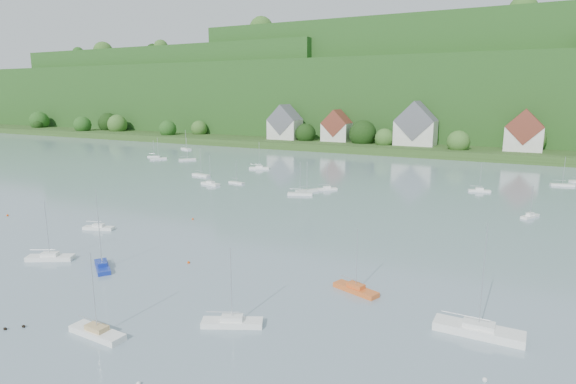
% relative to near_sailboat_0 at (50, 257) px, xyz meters
% --- Properties ---
extents(far_shore_strip, '(600.00, 60.00, 3.00)m').
position_rel_near_sailboat_0_xyz_m(far_shore_strip, '(13.79, 167.06, 1.04)').
color(far_shore_strip, '#2D491B').
rests_on(far_shore_strip, ground).
extents(forested_ridge, '(620.00, 181.22, 69.89)m').
position_rel_near_sailboat_0_xyz_m(forested_ridge, '(14.18, 235.63, 22.43)').
color(forested_ridge, '#164014').
rests_on(forested_ridge, ground).
extents(village_building_0, '(14.00, 10.40, 16.00)m').
position_rel_near_sailboat_0_xyz_m(village_building_0, '(-41.21, 154.06, 9.05)').
color(village_building_0, beige).
rests_on(village_building_0, far_shore_strip).
extents(village_building_1, '(12.00, 9.36, 14.00)m').
position_rel_near_sailboat_0_xyz_m(village_building_1, '(-16.21, 156.06, 8.29)').
color(village_building_1, beige).
rests_on(village_building_1, far_shore_strip).
extents(village_building_2, '(16.00, 11.44, 18.00)m').
position_rel_near_sailboat_0_xyz_m(village_building_2, '(18.79, 155.06, 9.81)').
color(village_building_2, beige).
rests_on(village_building_2, far_shore_strip).
extents(village_building_3, '(13.00, 10.40, 15.50)m').
position_rel_near_sailboat_0_xyz_m(village_building_3, '(58.79, 153.06, 8.97)').
color(village_building_3, beige).
rests_on(village_building_3, far_shore_strip).
extents(near_sailboat_0, '(6.66, 4.76, 8.88)m').
position_rel_near_sailboat_0_xyz_m(near_sailboat_0, '(0.00, 0.00, 0.00)').
color(near_sailboat_0, white).
rests_on(near_sailboat_0, ground).
extents(near_sailboat_1, '(5.72, 4.84, 7.96)m').
position_rel_near_sailboat_0_xyz_m(near_sailboat_1, '(9.65, 0.88, -0.03)').
color(near_sailboat_1, '#162C9A').
rests_on(near_sailboat_1, ground).
extents(near_sailboat_2, '(6.57, 2.15, 8.75)m').
position_rel_near_sailboat_0_xyz_m(near_sailboat_2, '(23.97, -12.61, -0.00)').
color(near_sailboat_2, white).
rests_on(near_sailboat_2, ground).
extents(near_sailboat_3, '(6.51, 4.37, 8.60)m').
position_rel_near_sailboat_0_xyz_m(near_sailboat_3, '(34.84, -4.67, -0.01)').
color(near_sailboat_3, white).
rests_on(near_sailboat_3, ground).
extents(near_sailboat_4, '(8.65, 2.52, 11.64)m').
position_rel_near_sailboat_0_xyz_m(near_sailboat_4, '(57.96, 5.02, 0.09)').
color(near_sailboat_4, white).
rests_on(near_sailboat_4, ground).
extents(near_sailboat_5, '(6.18, 3.55, 8.05)m').
position_rel_near_sailboat_0_xyz_m(near_sailboat_5, '(43.52, 9.43, -0.02)').
color(near_sailboat_5, orange).
rests_on(near_sailboat_5, ground).
extents(near_sailboat_6, '(5.66, 3.24, 7.37)m').
position_rel_near_sailboat_0_xyz_m(near_sailboat_6, '(-6.41, 14.48, -0.04)').
color(near_sailboat_6, white).
rests_on(near_sailboat_6, ground).
extents(mooring_buoy_2, '(0.39, 0.39, 0.39)m').
position_rel_near_sailboat_0_xyz_m(mooring_buoy_2, '(18.88, 8.09, -0.46)').
color(mooring_buoy_2, '#F94A02').
rests_on(mooring_buoy_2, ground).
extents(mooring_buoy_3, '(0.38, 0.38, 0.38)m').
position_rel_near_sailboat_0_xyz_m(mooring_buoy_3, '(4.27, 27.59, -0.46)').
color(mooring_buoy_3, '#F94A02').
rests_on(mooring_buoy_3, ground).
extents(mooring_buoy_4, '(0.45, 0.45, 0.45)m').
position_rel_near_sailboat_0_xyz_m(mooring_buoy_4, '(59.30, -3.17, -0.46)').
color(mooring_buoy_4, silver).
rests_on(mooring_buoy_4, ground).
extents(mooring_buoy_5, '(0.42, 0.42, 0.42)m').
position_rel_near_sailboat_0_xyz_m(mooring_buoy_5, '(-30.32, 13.08, -0.46)').
color(mooring_buoy_5, '#F94A02').
rests_on(mooring_buoy_5, ground).
extents(duck_pair, '(1.68, 1.49, 0.33)m').
position_rel_near_sailboat_0_xyz_m(duck_pair, '(15.09, -15.43, -0.35)').
color(duck_pair, black).
rests_on(duck_pair, ground).
extents(far_sailboat_cluster, '(197.24, 66.24, 8.71)m').
position_rel_near_sailboat_0_xyz_m(far_sailboat_cluster, '(11.81, 81.88, -0.09)').
color(far_sailboat_cluster, white).
rests_on(far_sailboat_cluster, ground).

